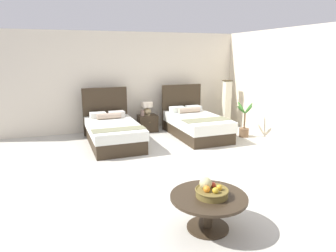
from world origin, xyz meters
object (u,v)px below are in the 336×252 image
(potted_palm, at_px, (244,126))
(bed_near_corner, at_px, (195,124))
(nightstand, at_px, (148,123))
(table_lamp, at_px, (147,107))
(vase, at_px, (142,113))
(coffee_table, at_px, (208,204))
(fruit_bowl, at_px, (211,191))
(floor_lamp_corner, at_px, (227,104))
(bed_near_window, at_px, (113,132))

(potted_palm, bearing_deg, bed_near_corner, 157.36)
(bed_near_corner, xyz_separation_m, nightstand, (-1.07, 0.90, -0.09))
(bed_near_corner, distance_m, table_lamp, 1.46)
(table_lamp, distance_m, vase, 0.22)
(coffee_table, height_order, fruit_bowl, fruit_bowl)
(fruit_bowl, xyz_separation_m, floor_lamp_corner, (2.96, 4.79, 0.17))
(fruit_bowl, xyz_separation_m, potted_palm, (2.82, 3.61, -0.23))
(table_lamp, relative_size, floor_lamp_corner, 0.27)
(vase, relative_size, coffee_table, 0.17)
(bed_near_corner, height_order, nightstand, bed_near_corner)
(coffee_table, bearing_deg, nightstand, 83.22)
(nightstand, xyz_separation_m, table_lamp, (-0.00, 0.02, 0.46))
(vase, height_order, coffee_table, vase)
(bed_near_window, bearing_deg, table_lamp, 39.22)
(nightstand, xyz_separation_m, floor_lamp_corner, (2.38, -0.21, 0.46))
(floor_lamp_corner, bearing_deg, table_lamp, 174.47)
(bed_near_window, height_order, nightstand, bed_near_window)
(vase, distance_m, floor_lamp_corner, 2.54)
(nightstand, bearing_deg, floor_lamp_corner, -5.05)
(coffee_table, relative_size, fruit_bowl, 2.32)
(vase, relative_size, fruit_bowl, 0.39)
(nightstand, height_order, vase, vase)
(bed_near_corner, bearing_deg, coffee_table, -112.14)
(coffee_table, bearing_deg, fruit_bowl, -50.80)
(nightstand, xyz_separation_m, fruit_bowl, (-0.58, -5.00, 0.29))
(table_lamp, height_order, vase, table_lamp)
(nightstand, distance_m, fruit_bowl, 5.04)
(bed_near_window, relative_size, potted_palm, 2.37)
(table_lamp, height_order, floor_lamp_corner, floor_lamp_corner)
(coffee_table, relative_size, floor_lamp_corner, 0.69)
(table_lamp, height_order, potted_palm, potted_palm)
(table_lamp, xyz_separation_m, coffee_table, (-0.59, -5.00, -0.35))
(nightstand, relative_size, fruit_bowl, 1.27)
(bed_near_corner, bearing_deg, bed_near_window, 179.89)
(bed_near_window, relative_size, floor_lamp_corner, 1.57)
(table_lamp, bearing_deg, bed_near_window, -140.78)
(bed_near_corner, bearing_deg, table_lamp, 139.33)
(floor_lamp_corner, bearing_deg, nightstand, 174.95)
(table_lamp, xyz_separation_m, potted_palm, (2.25, -1.41, -0.40))
(fruit_bowl, distance_m, floor_lamp_corner, 5.63)
(bed_near_corner, height_order, vase, bed_near_corner)
(vase, bearing_deg, bed_near_corner, -35.03)
(nightstand, relative_size, floor_lamp_corner, 0.38)
(floor_lamp_corner, bearing_deg, coffee_table, -121.91)
(bed_near_window, distance_m, bed_near_corner, 2.19)
(bed_near_window, height_order, floor_lamp_corner, floor_lamp_corner)
(fruit_bowl, distance_m, potted_palm, 4.59)
(fruit_bowl, bearing_deg, table_lamp, 83.45)
(bed_near_corner, xyz_separation_m, fruit_bowl, (-1.65, -4.10, 0.20))
(bed_near_window, xyz_separation_m, bed_near_corner, (2.19, -0.00, 0.01))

